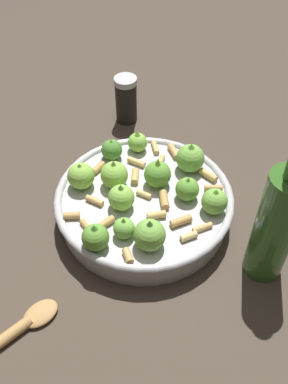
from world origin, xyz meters
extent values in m
plane|color=#42382D|center=(0.00, 0.00, 0.00)|extent=(2.40, 2.40, 0.00)
cylinder|color=#B7B7BC|center=(0.00, 0.00, 0.02)|extent=(0.28, 0.28, 0.05)
torus|color=#B7B7BC|center=(0.00, 0.00, 0.05)|extent=(0.29, 0.29, 0.01)
sphere|color=#8CC64C|center=(0.04, -0.01, 0.07)|extent=(0.04, 0.04, 0.04)
cone|color=#609E38|center=(0.04, -0.01, 0.09)|extent=(0.02, 0.02, 0.02)
sphere|color=#75B247|center=(0.08, 0.03, 0.06)|extent=(0.03, 0.03, 0.03)
cone|color=#75B247|center=(0.08, 0.03, 0.08)|extent=(0.01, 0.01, 0.01)
sphere|color=#8CC64C|center=(0.04, -0.10, 0.07)|extent=(0.04, 0.04, 0.04)
cone|color=#4C8933|center=(0.04, -0.10, 0.09)|extent=(0.02, 0.02, 0.01)
sphere|color=#4C8933|center=(-0.04, -0.10, 0.06)|extent=(0.04, 0.04, 0.04)
cone|color=#75B247|center=(-0.04, -0.10, 0.08)|extent=(0.02, 0.02, 0.01)
sphere|color=#75B247|center=(-0.10, 0.02, 0.07)|extent=(0.05, 0.05, 0.05)
cone|color=#609E38|center=(-0.10, 0.02, 0.09)|extent=(0.02, 0.02, 0.02)
sphere|color=#75B247|center=(0.07, 0.07, 0.07)|extent=(0.05, 0.05, 0.05)
cone|color=#4C8933|center=(0.07, 0.07, 0.09)|extent=(0.02, 0.02, 0.02)
sphere|color=#8CC64C|center=(-0.08, -0.08, 0.06)|extent=(0.03, 0.03, 0.03)
cone|color=#8CC64C|center=(-0.08, -0.08, 0.08)|extent=(0.02, 0.02, 0.02)
sphere|color=#609E38|center=(0.12, 0.01, 0.07)|extent=(0.04, 0.04, 0.04)
cone|color=#4C8933|center=(0.12, 0.01, 0.09)|extent=(0.02, 0.02, 0.02)
sphere|color=#609E38|center=(-0.04, 0.06, 0.07)|extent=(0.04, 0.04, 0.04)
cone|color=#75B247|center=(-0.04, 0.06, 0.08)|extent=(0.01, 0.01, 0.01)
sphere|color=#8CC64C|center=(0.01, -0.05, 0.07)|extent=(0.04, 0.04, 0.04)
cone|color=#75B247|center=(0.01, -0.05, 0.09)|extent=(0.02, 0.02, 0.02)
sphere|color=#75B247|center=(-0.04, 0.10, 0.07)|extent=(0.04, 0.04, 0.04)
cone|color=#609E38|center=(-0.04, 0.10, 0.09)|extent=(0.02, 0.02, 0.01)
sphere|color=#609E38|center=(-0.04, 0.00, 0.07)|extent=(0.04, 0.04, 0.04)
cone|color=#8CC64C|center=(-0.04, 0.00, 0.09)|extent=(0.02, 0.02, 0.02)
cylinder|color=tan|center=(-0.11, -0.02, 0.05)|extent=(0.03, 0.03, 0.01)
cylinder|color=tan|center=(0.10, -0.06, 0.05)|extent=(0.03, 0.03, 0.01)
cylinder|color=tan|center=(-0.05, -0.06, 0.05)|extent=(0.02, 0.03, 0.01)
cylinder|color=tan|center=(0.06, -0.05, 0.05)|extent=(0.01, 0.03, 0.01)
cylinder|color=tan|center=(0.02, 0.04, 0.05)|extent=(0.03, 0.03, 0.01)
cylinder|color=tan|center=(0.00, 0.00, 0.05)|extent=(0.01, 0.03, 0.01)
cylinder|color=tan|center=(-0.08, 0.08, 0.05)|extent=(0.03, 0.03, 0.01)
cylinder|color=tan|center=(-0.08, -0.03, 0.05)|extent=(0.03, 0.02, 0.01)
cylinder|color=tan|center=(0.01, 0.08, 0.05)|extent=(0.04, 0.03, 0.01)
cylinder|color=tan|center=(-0.10, -0.06, 0.05)|extent=(0.03, 0.03, 0.01)
cylinder|color=tan|center=(0.08, -0.01, 0.05)|extent=(0.03, 0.02, 0.01)
cylinder|color=tan|center=(0.11, -0.03, 0.05)|extent=(0.02, 0.03, 0.01)
cylinder|color=tan|center=(0.03, 0.10, 0.05)|extent=(0.03, 0.02, 0.01)
cylinder|color=tan|center=(-0.10, 0.06, 0.05)|extent=(0.02, 0.03, 0.01)
cylinder|color=tan|center=(-0.01, 0.03, 0.05)|extent=(0.03, 0.03, 0.01)
cylinder|color=tan|center=(0.00, -0.10, 0.05)|extent=(0.03, 0.01, 0.01)
cylinder|color=tan|center=(0.00, 0.11, 0.05)|extent=(0.03, 0.02, 0.01)
cylinder|color=tan|center=(-0.02, -0.04, 0.05)|extent=(0.03, 0.03, 0.01)
cylinder|color=tan|center=(0.11, 0.06, 0.05)|extent=(0.02, 0.03, 0.01)
cylinder|color=black|center=(-0.19, -0.19, 0.04)|extent=(0.04, 0.04, 0.09)
cylinder|color=silver|center=(-0.19, -0.19, 0.09)|extent=(0.05, 0.05, 0.01)
cylinder|color=#336023|center=(-0.03, 0.20, 0.10)|extent=(0.06, 0.06, 0.19)
ellipsoid|color=#B2844C|center=(0.23, 0.00, 0.01)|extent=(0.06, 0.04, 0.01)
camera|label=1|loc=(0.36, 0.28, 0.55)|focal=39.64mm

